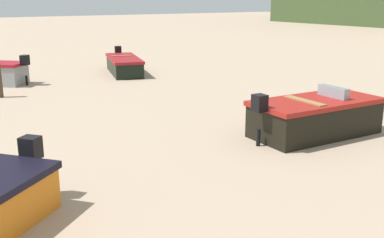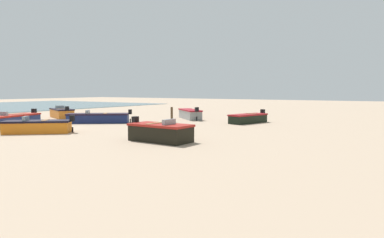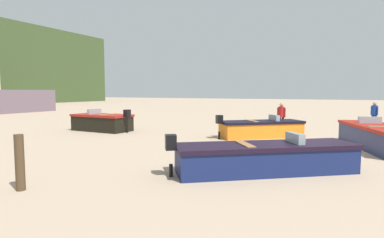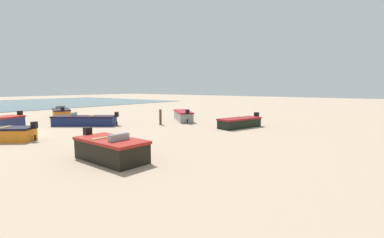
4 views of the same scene
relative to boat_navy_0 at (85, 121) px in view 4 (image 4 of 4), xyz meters
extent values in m
plane|color=tan|center=(5.33, -0.27, -0.42)|extent=(160.00, 160.00, 0.00)
cube|color=navy|center=(0.01, -0.01, -0.07)|extent=(3.98, 4.77, 0.69)
cube|color=black|center=(0.01, -0.01, 0.33)|extent=(4.10, 4.90, 0.12)
cube|color=black|center=(-1.56, 2.13, 0.51)|extent=(0.42, 0.41, 0.40)
cylinder|color=black|center=(-1.56, 2.13, -0.25)|extent=(0.14, 0.14, 0.34)
cube|color=#8C9EA8|center=(0.52, -0.71, 0.53)|extent=(0.75, 0.63, 0.28)
cube|color=#9A6940|center=(-0.36, 0.49, 0.38)|extent=(1.04, 0.85, 0.08)
cube|color=black|center=(5.33, 3.42, 0.52)|extent=(0.43, 0.42, 0.40)
cylinder|color=black|center=(5.33, 3.42, -0.24)|extent=(0.14, 0.14, 0.35)
cube|color=#99693E|center=(6.40, 2.14, 0.39)|extent=(1.01, 0.90, 0.08)
cube|color=black|center=(3.27, -3.95, 0.63)|extent=(0.37, 0.39, 0.40)
cylinder|color=black|center=(3.27, -3.95, -0.22)|extent=(0.13, 0.13, 0.40)
cube|color=gray|center=(-7.45, 4.37, -0.02)|extent=(3.61, 3.85, 0.79)
cube|color=maroon|center=(-7.45, 4.37, 0.44)|extent=(3.74, 3.97, 0.12)
cube|color=black|center=(-5.96, 6.04, 0.62)|extent=(0.43, 0.42, 0.40)
cylinder|color=black|center=(-5.96, 6.04, -0.22)|extent=(0.14, 0.14, 0.40)
cube|color=orange|center=(-1.81, -7.27, -0.02)|extent=(2.94, 4.25, 0.79)
cube|color=black|center=(-1.81, -7.27, 0.43)|extent=(3.05, 4.37, 0.12)
cube|color=black|center=(-0.94, -5.27, 0.61)|extent=(0.41, 0.39, 0.40)
cylinder|color=black|center=(-0.94, -5.27, -0.22)|extent=(0.13, 0.13, 0.39)
cube|color=#8C9EA8|center=(-2.10, -7.91, 0.63)|extent=(0.88, 0.53, 0.28)
cube|color=olive|center=(-1.61, -6.81, 0.48)|extent=(1.23, 0.72, 0.08)
cube|color=black|center=(5.32, 10.60, 0.00)|extent=(1.69, 3.41, 0.83)
cube|color=#A11F18|center=(5.32, 10.60, 0.47)|extent=(1.77, 3.52, 0.12)
cube|color=black|center=(5.24, 8.75, 0.65)|extent=(0.33, 0.29, 0.40)
cylinder|color=black|center=(5.24, 8.75, -0.21)|extent=(0.10, 0.10, 0.41)
cube|color=#8C9EA8|center=(5.35, 11.19, 0.67)|extent=(0.93, 0.24, 0.28)
cube|color=#9D7544|center=(5.31, 10.19, 0.52)|extent=(1.32, 0.30, 0.08)
cube|color=black|center=(-6.61, 10.68, -0.10)|extent=(3.84, 2.20, 0.64)
cube|color=maroon|center=(-6.61, 10.68, 0.29)|extent=(3.96, 2.31, 0.12)
cube|color=black|center=(-8.53, 11.24, 0.47)|extent=(0.36, 0.39, 0.40)
cylinder|color=black|center=(-8.53, 11.24, -0.26)|extent=(0.12, 0.12, 0.32)
cube|color=#96673E|center=(-7.05, 10.81, 0.34)|extent=(0.52, 1.07, 0.08)
cylinder|color=#4C3925|center=(-4.06, 4.65, 0.23)|extent=(0.20, 0.20, 1.29)
camera|label=1|loc=(13.34, 1.63, 3.08)|focal=43.25mm
camera|label=2|loc=(19.52, 21.49, 2.33)|focal=31.29mm
camera|label=3|loc=(-8.74, -1.99, 1.84)|focal=29.78mm
camera|label=4|loc=(12.34, 20.18, 2.73)|focal=25.26mm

